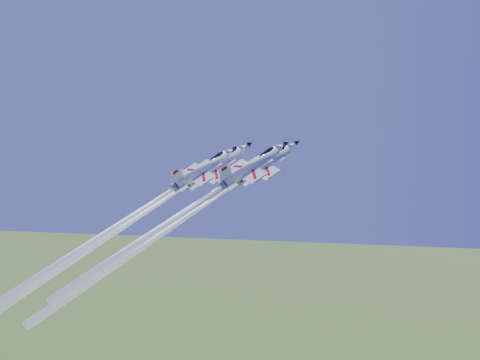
# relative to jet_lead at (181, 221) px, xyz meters

# --- Properties ---
(jet_lead) EXTENTS (36.46, 29.63, 40.14)m
(jet_lead) POSITION_rel_jet_lead_xyz_m (0.00, 0.00, 0.00)
(jet_lead) COLOR silver
(jet_left) EXTENTS (37.22, 30.08, 40.51)m
(jet_left) POSITION_rel_jet_lead_xyz_m (-10.02, 1.05, -0.59)
(jet_left) COLOR silver
(jet_right) EXTENTS (30.32, 24.27, 32.32)m
(jet_right) POSITION_rel_jet_lead_xyz_m (2.56, -7.17, 3.12)
(jet_right) COLOR silver
(jet_slot) EXTENTS (31.32, 25.28, 33.99)m
(jet_slot) POSITION_rel_jet_lead_xyz_m (-7.80, -7.38, 1.50)
(jet_slot) COLOR silver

